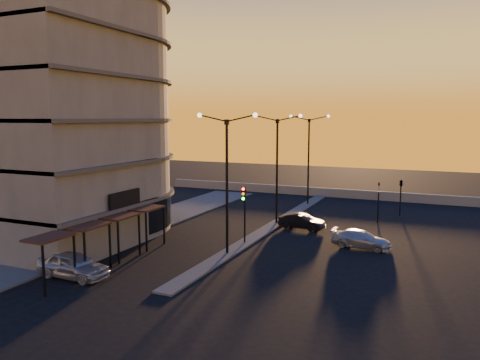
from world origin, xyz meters
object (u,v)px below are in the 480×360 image
object	(u,v)px
streetlamp_mid	(277,160)
car_sedan	(302,221)
car_wagon	(361,239)
traffic_light_main	(244,205)
car_hatchback	(73,265)

from	to	relation	value
streetlamp_mid	car_sedan	distance (m)	5.62
car_wagon	car_sedan	bearing A→B (deg)	61.18
traffic_light_main	car_sedan	world-z (taller)	traffic_light_main
streetlamp_mid	car_hatchback	bearing A→B (deg)	-109.16
car_hatchback	car_sedan	bearing A→B (deg)	-25.83
streetlamp_mid	car_sedan	bearing A→B (deg)	-18.00
traffic_light_main	car_wagon	distance (m)	8.70
streetlamp_mid	traffic_light_main	xyz separation A→B (m)	(0.00, -7.13, -2.70)
streetlamp_mid	car_sedan	xyz separation A→B (m)	(2.49, -0.81, -4.97)
traffic_light_main	car_wagon	xyz separation A→B (m)	(8.00, 2.54, -2.28)
traffic_light_main	streetlamp_mid	bearing A→B (deg)	90.00
car_sedan	car_wagon	xyz separation A→B (m)	(5.51, -3.78, -0.01)
car_hatchback	car_sedan	distance (m)	19.02
car_hatchback	car_sedan	size ratio (longest dim) A/B	1.16
traffic_light_main	car_wagon	bearing A→B (deg)	17.64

